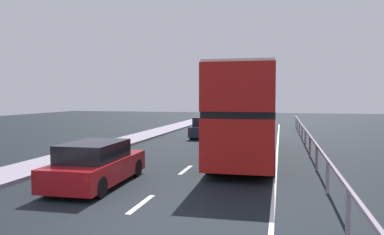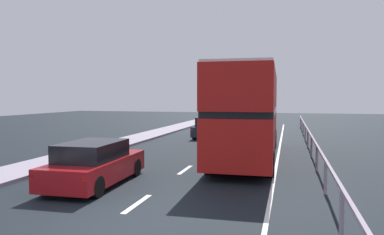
{
  "view_description": "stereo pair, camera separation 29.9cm",
  "coord_description": "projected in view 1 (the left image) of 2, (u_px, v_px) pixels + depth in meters",
  "views": [
    {
      "loc": [
        3.69,
        -7.91,
        2.93
      ],
      "look_at": [
        -0.02,
        7.41,
        2.04
      ],
      "focal_mm": 34.54,
      "sensor_mm": 36.0,
      "label": 1
    },
    {
      "loc": [
        3.98,
        -7.84,
        2.93
      ],
      "look_at": [
        -0.02,
        7.41,
        2.04
      ],
      "focal_mm": 34.54,
      "sensor_mm": 36.0,
      "label": 2
    }
  ],
  "objects": [
    {
      "name": "lane_paint_markings",
      "position": [
        249.0,
        161.0,
        16.79
      ],
      "size": [
        3.65,
        46.0,
        0.01
      ],
      "color": "silver",
      "rests_on": "ground"
    },
    {
      "name": "double_decker_bus_red",
      "position": [
        248.0,
        111.0,
        17.71
      ],
      "size": [
        2.8,
        11.51,
        4.19
      ],
      "rotation": [
        0.0,
        0.0,
        0.02
      ],
      "color": "#B21713",
      "rests_on": "ground"
    },
    {
      "name": "ground_plane",
      "position": [
        119.0,
        223.0,
        8.71
      ],
      "size": [
        75.75,
        120.0,
        0.1
      ],
      "primitive_type": "cube",
      "color": "black"
    },
    {
      "name": "sedan_car_ahead",
      "position": [
        208.0,
        128.0,
        26.63
      ],
      "size": [
        1.92,
        4.49,
        1.47
      ],
      "rotation": [
        0.0,
        0.0,
        -0.01
      ],
      "color": "#1B2935",
      "rests_on": "ground"
    },
    {
      "name": "hatchback_car_near",
      "position": [
        96.0,
        164.0,
        12.18
      ],
      "size": [
        1.96,
        4.44,
        1.45
      ],
      "rotation": [
        0.0,
        0.0,
        0.03
      ],
      "color": "maroon",
      "rests_on": "ground"
    },
    {
      "name": "bridge_side_railing",
      "position": [
        313.0,
        144.0,
        16.2
      ],
      "size": [
        0.1,
        42.0,
        1.05
      ],
      "color": "gray",
      "rests_on": "ground"
    }
  ]
}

